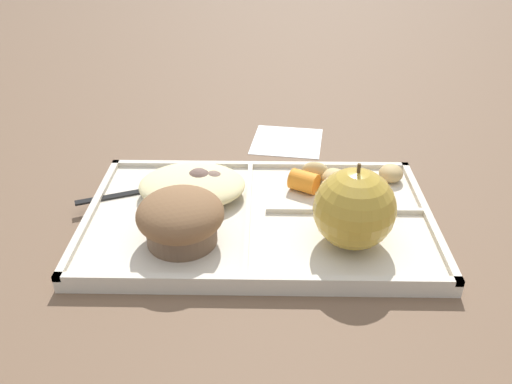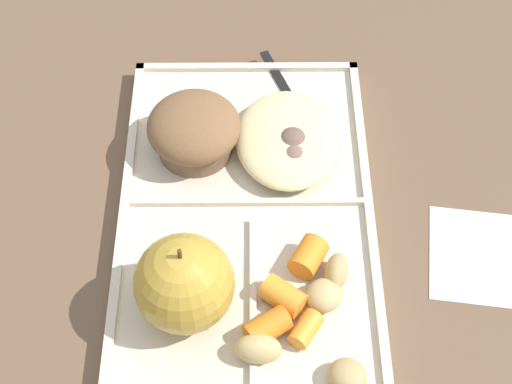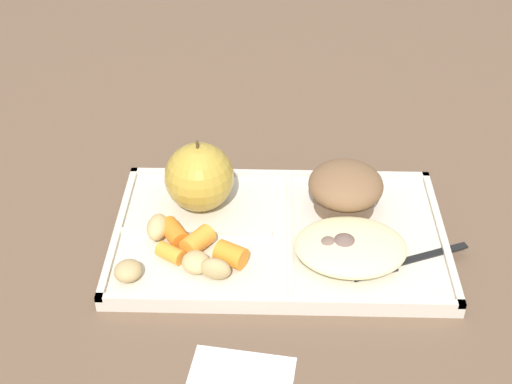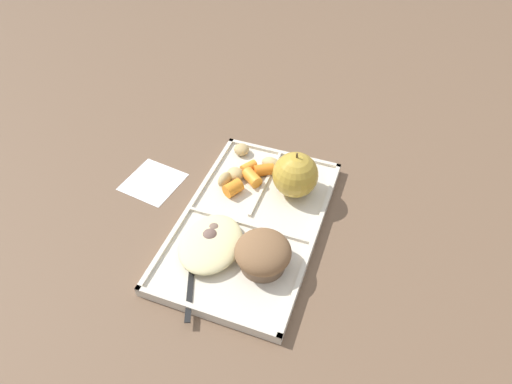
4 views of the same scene
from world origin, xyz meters
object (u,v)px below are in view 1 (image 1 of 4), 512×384
object	(u,v)px
lunch_tray	(259,220)
plastic_fork	(147,190)
green_apple	(354,209)
bran_muffin	(181,219)

from	to	relation	value
lunch_tray	plastic_fork	xyz separation A→B (m)	(0.14, -0.05, 0.01)
green_apple	plastic_fork	xyz separation A→B (m)	(0.24, -0.10, -0.04)
bran_muffin	plastic_fork	xyz separation A→B (m)	(0.06, -0.10, -0.03)
lunch_tray	green_apple	world-z (taller)	green_apple
bran_muffin	green_apple	bearing A→B (deg)	-180.00
green_apple	plastic_fork	bearing A→B (deg)	-23.15
lunch_tray	plastic_fork	size ratio (longest dim) A/B	2.73
lunch_tray	bran_muffin	world-z (taller)	bran_muffin
lunch_tray	green_apple	xyz separation A→B (m)	(-0.10, 0.05, 0.05)
green_apple	plastic_fork	size ratio (longest dim) A/B	0.65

